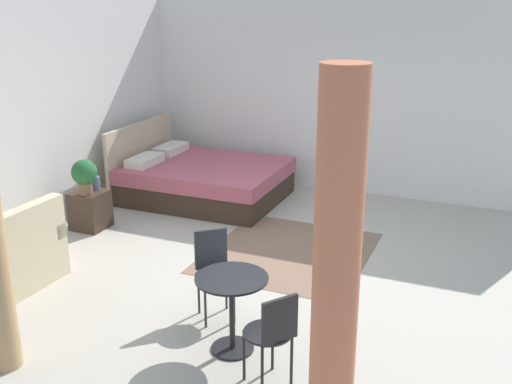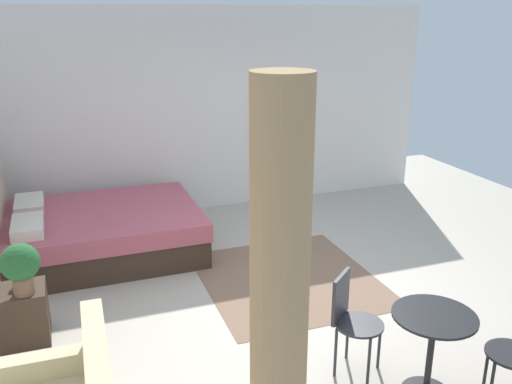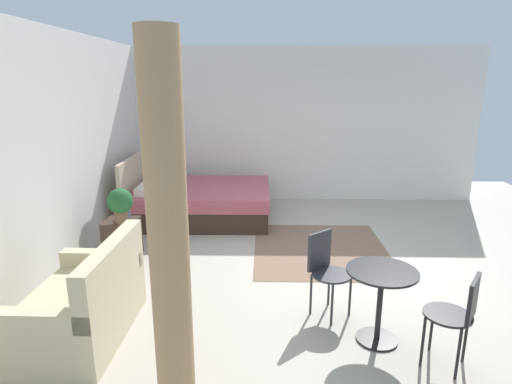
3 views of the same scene
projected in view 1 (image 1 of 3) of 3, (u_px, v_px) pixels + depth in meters
ground_plane at (277, 264)px, 6.78m from camera, size 8.89×9.49×0.02m
wall_back at (39, 117)px, 7.53m from camera, size 8.89×0.12×2.87m
wall_right at (349, 98)px, 8.90m from camera, size 0.12×6.49×2.87m
area_rug at (289, 252)px, 7.06m from camera, size 1.98×1.81×0.01m
bed at (202, 179)px, 8.86m from camera, size 1.76×2.26×1.07m
nightstand at (90, 210)px, 7.73m from camera, size 0.41×0.42×0.50m
potted_plant at (84, 174)px, 7.47m from camera, size 0.32×0.32×0.45m
vase at (96, 183)px, 7.72m from camera, size 0.11×0.11×0.17m
balcony_table at (232, 300)px, 4.99m from camera, size 0.62×0.62×0.68m
cafe_chair_near_window at (273, 331)px, 4.47m from camera, size 0.53×0.53×0.82m
cafe_chair_near_couch at (213, 266)px, 5.55m from camera, size 0.55×0.55×0.83m
curtain_left at (336, 285)px, 3.50m from camera, size 0.28×0.28×2.57m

